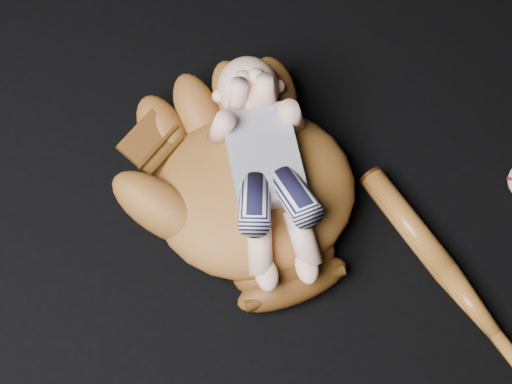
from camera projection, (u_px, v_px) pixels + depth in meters
baseball_glove at (255, 187)px, 1.31m from camera, size 0.51×0.56×0.15m
newborn_baby at (268, 171)px, 1.26m from camera, size 0.18×0.40×0.16m
baseball_bat at (456, 285)px, 1.29m from camera, size 0.22×0.46×0.04m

